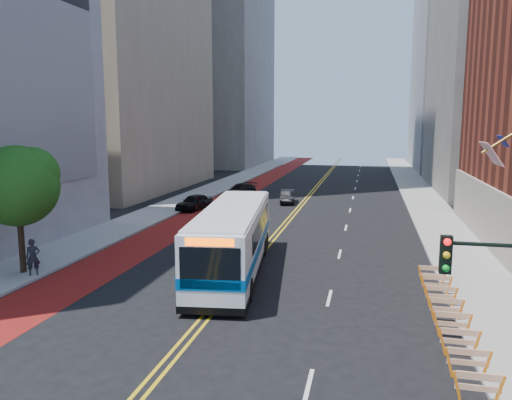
{
  "coord_description": "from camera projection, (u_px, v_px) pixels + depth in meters",
  "views": [
    {
      "loc": [
        6.38,
        -16.16,
        7.95
      ],
      "look_at": [
        0.89,
        8.0,
        4.13
      ],
      "focal_mm": 35.0,
      "sensor_mm": 36.0,
      "label": 1
    }
  ],
  "objects": [
    {
      "name": "car_a",
      "position": [
        194.0,
        202.0,
        46.09
      ],
      "size": [
        2.76,
        4.58,
        1.46
      ],
      "primitive_type": "imported",
      "rotation": [
        0.0,
        0.0,
        -0.26
      ],
      "color": "black",
      "rests_on": "ground"
    },
    {
      "name": "street_tree",
      "position": [
        19.0,
        183.0,
        25.72
      ],
      "size": [
        4.2,
        4.2,
        6.7
      ],
      "color": "black",
      "rests_on": "sidewalk_left"
    },
    {
      "name": "center_line_inner",
      "position": [
        297.0,
        208.0,
        47.13
      ],
      "size": [
        0.14,
        140.0,
        0.01
      ],
      "primitive_type": "cube",
      "color": "gold",
      "rests_on": "ground"
    },
    {
      "name": "transit_bus",
      "position": [
        233.0,
        238.0,
        26.59
      ],
      "size": [
        4.51,
        13.37,
        3.6
      ],
      "rotation": [
        0.0,
        0.0,
        0.13
      ],
      "color": "silver",
      "rests_on": "ground"
    },
    {
      "name": "center_line_outer",
      "position": [
        300.0,
        208.0,
        47.05
      ],
      "size": [
        0.14,
        140.0,
        0.01
      ],
      "primitive_type": "cube",
      "color": "gold",
      "rests_on": "ground"
    },
    {
      "name": "sidewalk_left",
      "position": [
        179.0,
        203.0,
        49.71
      ],
      "size": [
        4.0,
        140.0,
        0.15
      ],
      "primitive_type": "cube",
      "color": "gray",
      "rests_on": "ground"
    },
    {
      "name": "car_b",
      "position": [
        288.0,
        197.0,
        50.04
      ],
      "size": [
        1.86,
        4.06,
        1.29
      ],
      "primitive_type": "imported",
      "rotation": [
        0.0,
        0.0,
        0.13
      ],
      "color": "black",
      "rests_on": "ground"
    },
    {
      "name": "lane_dashes",
      "position": [
        353.0,
        198.0,
        53.75
      ],
      "size": [
        0.14,
        98.2,
        0.01
      ],
      "color": "silver",
      "rests_on": "ground"
    },
    {
      "name": "construction_barriers",
      "position": [
        449.0,
        313.0,
        19.28
      ],
      "size": [
        1.42,
        10.91,
        1.0
      ],
      "color": "orange",
      "rests_on": "ground"
    },
    {
      "name": "sidewalk_right",
      "position": [
        432.0,
        212.0,
        44.45
      ],
      "size": [
        4.0,
        140.0,
        0.15
      ],
      "primitive_type": "cube",
      "color": "gray",
      "rests_on": "ground"
    },
    {
      "name": "car_c",
      "position": [
        241.0,
        190.0,
        55.09
      ],
      "size": [
        3.1,
        4.96,
        1.34
      ],
      "primitive_type": "imported",
      "rotation": [
        0.0,
        0.0,
        -0.29
      ],
      "color": "black",
      "rests_on": "ground"
    },
    {
      "name": "pedestrian",
      "position": [
        33.0,
        257.0,
        25.73
      ],
      "size": [
        0.83,
        0.78,
        1.9
      ],
      "primitive_type": "imported",
      "rotation": [
        0.0,
        0.0,
        0.65
      ],
      "color": "black",
      "rests_on": "sidewalk_left"
    },
    {
      "name": "bus_lane_paint",
      "position": [
        216.0,
        205.0,
        48.87
      ],
      "size": [
        3.6,
        140.0,
        0.01
      ],
      "primitive_type": "cube",
      "color": "maroon",
      "rests_on": "ground"
    },
    {
      "name": "midrise_right_far",
      "position": [
        482.0,
        6.0,
        83.9
      ],
      "size": [
        20.0,
        28.0,
        55.0
      ],
      "primitive_type": "cube",
      "color": "gray",
      "rests_on": "ground"
    },
    {
      "name": "ground",
      "position": [
        184.0,
        343.0,
        18.18
      ],
      "size": [
        160.0,
        160.0,
        0.0
      ],
      "primitive_type": "plane",
      "color": "black",
      "rests_on": "ground"
    },
    {
      "name": "traffic_signal",
      "position": [
        492.0,
        298.0,
        12.17
      ],
      "size": [
        2.21,
        0.34,
        5.07
      ],
      "color": "black",
      "rests_on": "sidewalk_right"
    }
  ]
}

